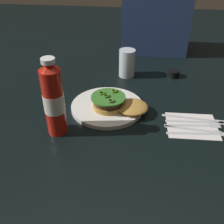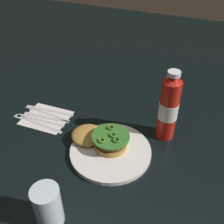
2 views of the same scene
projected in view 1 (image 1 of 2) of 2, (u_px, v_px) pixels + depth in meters
ground_plane at (129, 100)px, 1.02m from camera, size 3.00×3.00×0.00m
dinner_plate at (107, 106)px, 0.97m from camera, size 0.26×0.26×0.01m
burger_sandwich at (117, 104)px, 0.94m from camera, size 0.20×0.12×0.05m
ketchup_bottle at (54, 100)px, 0.80m from camera, size 0.06×0.06×0.25m
water_glass at (127, 63)px, 1.16m from camera, size 0.07×0.07×0.12m
condiment_cup at (174, 74)px, 1.18m from camera, size 0.05×0.05×0.03m
napkin at (192, 126)px, 0.88m from camera, size 0.17×0.15×0.00m
table_knife at (202, 133)px, 0.85m from camera, size 0.20×0.03×0.00m
spoon_utensil at (202, 130)px, 0.86m from camera, size 0.19×0.03×0.00m
fork_utensil at (198, 125)px, 0.88m from camera, size 0.19×0.04×0.00m
steak_knife at (199, 121)px, 0.90m from camera, size 0.20×0.03×0.00m
butter_knife at (198, 118)px, 0.91m from camera, size 0.22×0.03×0.00m
diner_person at (156, 12)px, 1.34m from camera, size 0.34×0.19×0.48m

